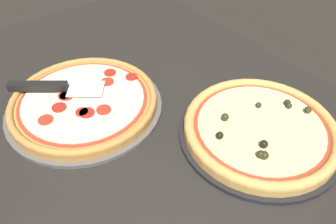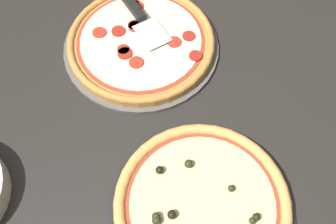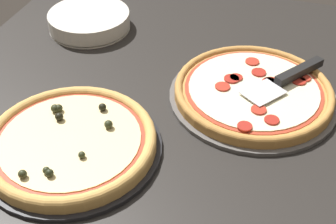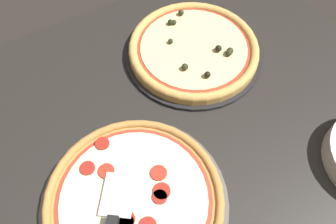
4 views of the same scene
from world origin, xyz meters
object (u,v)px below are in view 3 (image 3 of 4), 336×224
(pizza_back, at_px, (71,141))
(plate_stack, at_px, (89,21))
(pizza_front, at_px, (253,90))
(serving_spatula, at_px, (293,75))

(pizza_back, relative_size, plate_stack, 1.51)
(pizza_front, relative_size, serving_spatula, 1.69)
(pizza_front, relative_size, plate_stack, 1.59)
(plate_stack, bearing_deg, serving_spatula, 167.12)
(pizza_front, height_order, serving_spatula, serving_spatula)
(pizza_front, distance_m, pizza_back, 0.43)
(serving_spatula, bearing_deg, pizza_front, 36.04)
(pizza_front, bearing_deg, plate_stack, -21.01)
(serving_spatula, distance_m, plate_stack, 0.60)
(pizza_back, height_order, serving_spatula, serving_spatula)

